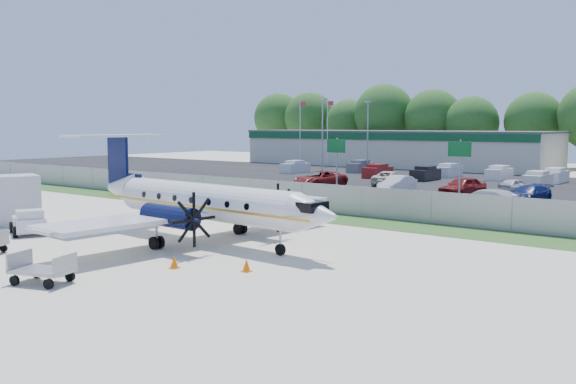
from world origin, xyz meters
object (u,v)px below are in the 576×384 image
Objects in this scene: pushback_tug at (29,222)px; baggage_cart_far at (42,270)px; aircraft at (202,201)px; service_container at (16,201)px.

pushback_tug reaches higher than baggage_cart_far.
aircraft reaches higher than pushback_tug.
aircraft is at bearing 12.37° from service_container.
aircraft is 5.11× the size of service_container.
baggage_cart_far is 16.63m from service_container.
baggage_cart_far is at bearing -25.97° from service_container.
aircraft is 6.94× the size of baggage_cart_far.
pushback_tug is 12.22m from baggage_cart_far.
service_container is at bearing 159.44° from pushback_tug.
aircraft reaches higher than service_container.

